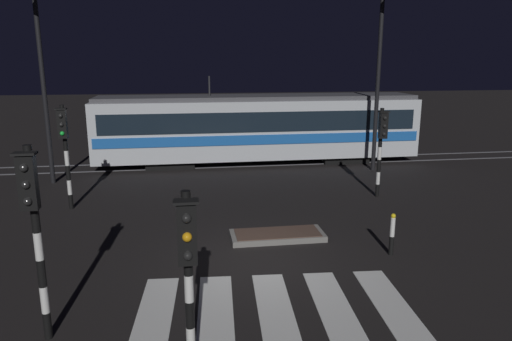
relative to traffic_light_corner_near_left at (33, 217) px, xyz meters
The scene contains 13 objects.
ground_plane 5.57m from the traffic_light_corner_near_left, 33.76° to the left, with size 120.00×120.00×0.00m, color black.
rail_near 14.17m from the traffic_light_corner_near_left, 72.50° to the left, with size 80.00×0.12×0.03m, color #59595E.
rail_far 15.53m from the traffic_light_corner_near_left, 74.11° to the left, with size 80.00×0.12×0.03m, color #59595E.
crosswalk_zebra 4.81m from the traffic_light_corner_near_left, ahead, with size 5.70×4.00×0.02m.
traffic_island 6.93m from the traffic_light_corner_near_left, 40.00° to the left, with size 2.62×1.04×0.18m.
traffic_light_corner_near_left is the anchor object (origin of this frame).
traffic_light_kerb_mid_left 2.95m from the traffic_light_corner_near_left, 30.11° to the right, with size 0.36×0.42×3.06m.
traffic_light_corner_far_left 7.92m from the traffic_light_corner_near_left, 99.44° to the left, with size 0.36×0.42×3.48m.
traffic_light_corner_far_right 12.15m from the traffic_light_corner_near_left, 38.97° to the left, with size 0.36×0.42×3.23m.
street_lamp_trackside_right 16.08m from the traffic_light_corner_near_left, 46.49° to the left, with size 0.44×1.21×7.71m.
street_lamp_trackside_left 11.91m from the traffic_light_corner_near_left, 103.88° to the left, with size 0.44×1.21×7.42m.
tram 15.30m from the traffic_light_corner_near_left, 66.77° to the left, with size 15.34×2.58×4.15m.
bollard_island_edge 8.33m from the traffic_light_corner_near_left, 19.08° to the left, with size 0.12×0.12×1.11m.
Camera 1 is at (-1.65, -10.76, 4.90)m, focal length 32.99 mm.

